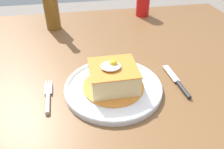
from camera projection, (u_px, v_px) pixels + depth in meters
dining_table at (97, 84)px, 0.80m from camera, size 1.45×1.07×0.72m
main_plate at (113, 87)px, 0.64m from camera, size 0.29×0.29×0.02m
sandwich_meal at (113, 77)px, 0.62m from camera, size 0.18×0.18×0.09m
fork at (48, 98)px, 0.61m from camera, size 0.02×0.14×0.01m
knife at (179, 84)px, 0.66m from camera, size 0.02×0.17×0.01m
soda_can at (143, 3)px, 1.10m from camera, size 0.07×0.07×0.12m
beer_bottle_amber at (51, 7)px, 0.94m from camera, size 0.06×0.06×0.27m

